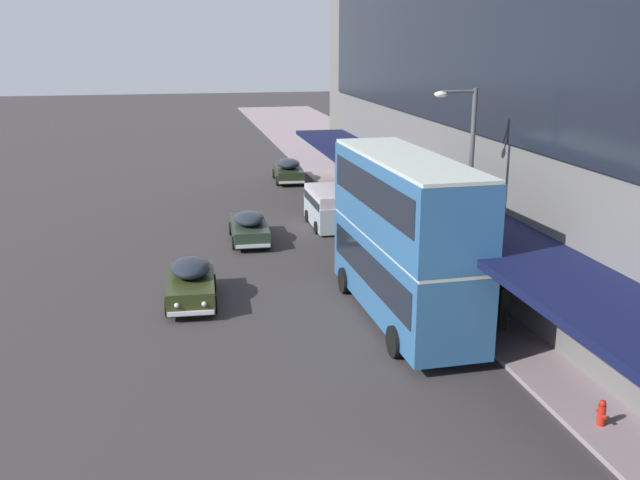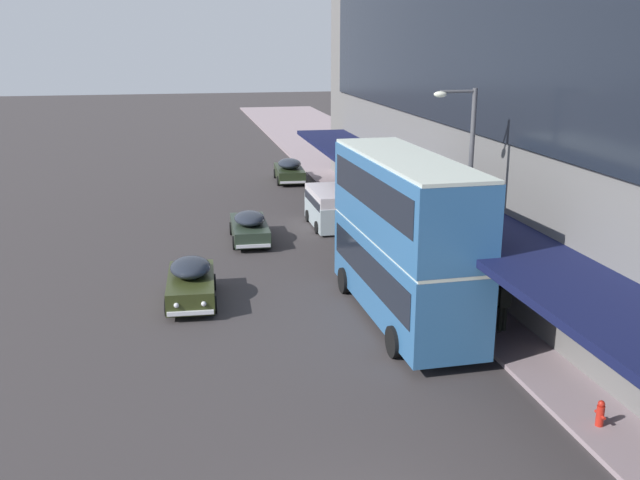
{
  "view_description": "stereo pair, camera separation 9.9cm",
  "coord_description": "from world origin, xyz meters",
  "px_view_note": "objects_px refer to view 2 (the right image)",
  "views": [
    {
      "loc": [
        -3.47,
        -11.28,
        9.59
      ],
      "look_at": [
        2.26,
        16.06,
        1.64
      ],
      "focal_mm": 40.0,
      "sensor_mm": 36.0,
      "label": 1
    },
    {
      "loc": [
        -3.37,
        -11.3,
        9.59
      ],
      "look_at": [
        2.26,
        16.06,
        1.64
      ],
      "focal_mm": 40.0,
      "sensor_mm": 36.0,
      "label": 2
    }
  ],
  "objects_px": {
    "transit_bus_kerbside_front": "(404,234)",
    "sedan_oncoming_front": "(289,170)",
    "pedestrian_at_kerb": "(504,302)",
    "sedan_second_mid": "(191,282)",
    "sedan_trailing_near": "(250,227)",
    "vw_van": "(328,206)",
    "street_lamp": "(465,189)",
    "fire_hydrant": "(600,413)"
  },
  "relations": [
    {
      "from": "transit_bus_kerbside_front",
      "to": "sedan_oncoming_front",
      "type": "bearing_deg",
      "value": 89.6
    },
    {
      "from": "pedestrian_at_kerb",
      "to": "sedan_second_mid",
      "type": "bearing_deg",
      "value": 152.48
    },
    {
      "from": "transit_bus_kerbside_front",
      "to": "sedan_trailing_near",
      "type": "distance_m",
      "value": 12.08
    },
    {
      "from": "vw_van",
      "to": "sedan_trailing_near",
      "type": "bearing_deg",
      "value": -154.31
    },
    {
      "from": "transit_bus_kerbside_front",
      "to": "sedan_trailing_near",
      "type": "bearing_deg",
      "value": 110.47
    },
    {
      "from": "sedan_second_mid",
      "to": "pedestrian_at_kerb",
      "type": "distance_m",
      "value": 11.35
    },
    {
      "from": "vw_van",
      "to": "street_lamp",
      "type": "distance_m",
      "value": 13.98
    },
    {
      "from": "sedan_trailing_near",
      "to": "vw_van",
      "type": "height_order",
      "value": "vw_van"
    },
    {
      "from": "transit_bus_kerbside_front",
      "to": "street_lamp",
      "type": "xyz_separation_m",
      "value": [
        2.06,
        -0.2,
        1.52
      ]
    },
    {
      "from": "sedan_second_mid",
      "to": "transit_bus_kerbside_front",
      "type": "bearing_deg",
      "value": -24.4
    },
    {
      "from": "pedestrian_at_kerb",
      "to": "fire_hydrant",
      "type": "distance_m",
      "value": 6.18
    },
    {
      "from": "fire_hydrant",
      "to": "sedan_oncoming_front",
      "type": "bearing_deg",
      "value": 94.12
    },
    {
      "from": "sedan_second_mid",
      "to": "vw_van",
      "type": "relative_size",
      "value": 0.95
    },
    {
      "from": "vw_van",
      "to": "pedestrian_at_kerb",
      "type": "relative_size",
      "value": 2.45
    },
    {
      "from": "sedan_second_mid",
      "to": "sedan_oncoming_front",
      "type": "height_order",
      "value": "sedan_second_mid"
    },
    {
      "from": "sedan_second_mid",
      "to": "fire_hydrant",
      "type": "bearing_deg",
      "value": -49.29
    },
    {
      "from": "sedan_oncoming_front",
      "to": "pedestrian_at_kerb",
      "type": "xyz_separation_m",
      "value": [
        2.69,
        -27.53,
        0.4
      ]
    },
    {
      "from": "pedestrian_at_kerb",
      "to": "street_lamp",
      "type": "bearing_deg",
      "value": 114.41
    },
    {
      "from": "sedan_trailing_near",
      "to": "sedan_second_mid",
      "type": "bearing_deg",
      "value": -111.25
    },
    {
      "from": "vw_van",
      "to": "fire_hydrant",
      "type": "bearing_deg",
      "value": -83.62
    },
    {
      "from": "sedan_second_mid",
      "to": "street_lamp",
      "type": "relative_size",
      "value": 0.55
    },
    {
      "from": "transit_bus_kerbside_front",
      "to": "fire_hydrant",
      "type": "xyz_separation_m",
      "value": [
        2.61,
        -8.12,
        -2.64
      ]
    },
    {
      "from": "vw_van",
      "to": "street_lamp",
      "type": "bearing_deg",
      "value": -82.19
    },
    {
      "from": "street_lamp",
      "to": "sedan_trailing_near",
      "type": "bearing_deg",
      "value": 118.79
    },
    {
      "from": "pedestrian_at_kerb",
      "to": "fire_hydrant",
      "type": "bearing_deg",
      "value": -92.47
    },
    {
      "from": "sedan_trailing_near",
      "to": "street_lamp",
      "type": "distance_m",
      "value": 13.46
    },
    {
      "from": "fire_hydrant",
      "to": "street_lamp",
      "type": "bearing_deg",
      "value": 93.93
    },
    {
      "from": "transit_bus_kerbside_front",
      "to": "fire_hydrant",
      "type": "height_order",
      "value": "transit_bus_kerbside_front"
    },
    {
      "from": "sedan_oncoming_front",
      "to": "vw_van",
      "type": "relative_size",
      "value": 1.02
    },
    {
      "from": "sedan_oncoming_front",
      "to": "fire_hydrant",
      "type": "bearing_deg",
      "value": -85.88
    },
    {
      "from": "vw_van",
      "to": "fire_hydrant",
      "type": "xyz_separation_m",
      "value": [
        2.38,
        -21.31,
        -0.6
      ]
    },
    {
      "from": "fire_hydrant",
      "to": "transit_bus_kerbside_front",
      "type": "bearing_deg",
      "value": 107.8
    },
    {
      "from": "transit_bus_kerbside_front",
      "to": "street_lamp",
      "type": "bearing_deg",
      "value": -5.54
    },
    {
      "from": "transit_bus_kerbside_front",
      "to": "sedan_second_mid",
      "type": "distance_m",
      "value": 8.23
    },
    {
      "from": "fire_hydrant",
      "to": "sedan_second_mid",
      "type": "bearing_deg",
      "value": 130.71
    },
    {
      "from": "sedan_oncoming_front",
      "to": "street_lamp",
      "type": "height_order",
      "value": "street_lamp"
    },
    {
      "from": "transit_bus_kerbside_front",
      "to": "fire_hydrant",
      "type": "relative_size",
      "value": 13.28
    },
    {
      "from": "sedan_trailing_near",
      "to": "transit_bus_kerbside_front",
      "type": "bearing_deg",
      "value": -69.53
    },
    {
      "from": "pedestrian_at_kerb",
      "to": "sedan_oncoming_front",
      "type": "bearing_deg",
      "value": 95.59
    },
    {
      "from": "transit_bus_kerbside_front",
      "to": "sedan_trailing_near",
      "type": "height_order",
      "value": "transit_bus_kerbside_front"
    },
    {
      "from": "sedan_oncoming_front",
      "to": "fire_hydrant",
      "type": "distance_m",
      "value": 33.76
    },
    {
      "from": "sedan_trailing_near",
      "to": "pedestrian_at_kerb",
      "type": "xyz_separation_m",
      "value": [
        7.01,
        -13.07,
        0.44
      ]
    }
  ]
}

